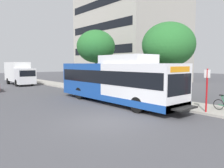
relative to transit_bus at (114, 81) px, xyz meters
The scene contains 7 objects.
ground_plane 5.96m from the transit_bus, 134.86° to the left, with size 120.00×120.00×0.00m, color #4C4C51.
sidewalk_curb 3.96m from the transit_bus, 34.65° to the left, with size 3.00×56.00×0.14m, color #A8A399.
transit_bus is the anchor object (origin of this frame).
bus_stop_sign_pole 6.64m from the transit_bus, 74.45° to the right, with size 0.10×0.36×2.60m.
street_tree_near_stop 5.34m from the transit_bus, 25.11° to the right, with size 4.26×4.26×6.23m.
street_tree_mid_block 9.10m from the transit_bus, 63.91° to the left, with size 4.35×4.35×6.69m.
box_truck_background 19.95m from the transit_bus, 93.15° to the left, with size 2.32×7.01×3.25m.
Camera 1 is at (-6.74, -8.66, 3.04)m, focal length 34.70 mm.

